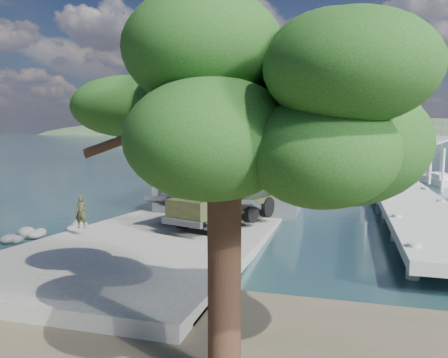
# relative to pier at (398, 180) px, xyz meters

# --- Properties ---
(ground) EXTENTS (1400.00, 1400.00, 0.00)m
(ground) POSITION_rel_pier_xyz_m (-13.00, -18.77, -1.60)
(ground) COLOR #1B3641
(ground) RESTS_ON ground
(boat_ramp) EXTENTS (10.00, 18.00, 0.50)m
(boat_ramp) POSITION_rel_pier_xyz_m (-13.00, -19.77, -1.35)
(boat_ramp) COLOR gray
(boat_ramp) RESTS_ON ground
(shoreline_rocks) EXTENTS (3.20, 5.60, 0.90)m
(shoreline_rocks) POSITION_rel_pier_xyz_m (-19.20, -18.27, -1.60)
(shoreline_rocks) COLOR #595957
(shoreline_rocks) RESTS_ON ground
(distant_headlands) EXTENTS (1000.00, 240.00, 48.00)m
(distant_headlands) POSITION_rel_pier_xyz_m (37.00, 541.23, -1.60)
(distant_headlands) COLOR #385032
(distant_headlands) RESTS_ON ground
(pier) EXTENTS (6.40, 44.00, 6.10)m
(pier) POSITION_rel_pier_xyz_m (0.00, 0.00, 0.00)
(pier) COLOR #B2B3A8
(pier) RESTS_ON ground
(landing_craft) EXTENTS (11.07, 38.25, 11.25)m
(landing_craft) POSITION_rel_pier_xyz_m (-12.63, 4.56, -0.68)
(landing_craft) COLOR #3E4649
(landing_craft) RESTS_ON ground
(military_truck) EXTENTS (4.66, 8.22, 3.66)m
(military_truck) POSITION_rel_pier_xyz_m (-10.42, -14.80, 0.72)
(military_truck) COLOR black
(military_truck) RESTS_ON boat_ramp
(soldier) EXTENTS (0.65, 0.50, 1.60)m
(soldier) POSITION_rel_pier_xyz_m (-16.55, -20.00, -0.30)
(soldier) COLOR #202E19
(soldier) RESTS_ON boat_ramp
(sailboat_near) EXTENTS (2.69, 5.85, 6.88)m
(sailboat_near) POSITION_rel_pier_xyz_m (5.41, 11.72, -1.23)
(sailboat_near) COLOR white
(sailboat_near) RESTS_ON ground
(sailboat_far) EXTENTS (3.48, 5.89, 6.90)m
(sailboat_far) POSITION_rel_pier_xyz_m (5.00, 13.94, -1.23)
(sailboat_far) COLOR white
(sailboat_far) RESTS_ON ground
(overhang_tree) EXTENTS (8.58, 7.91, 7.79)m
(overhang_tree) POSITION_rel_pier_xyz_m (-7.04, -29.63, 4.65)
(overhang_tree) COLOR #341F14
(overhang_tree) RESTS_ON ground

